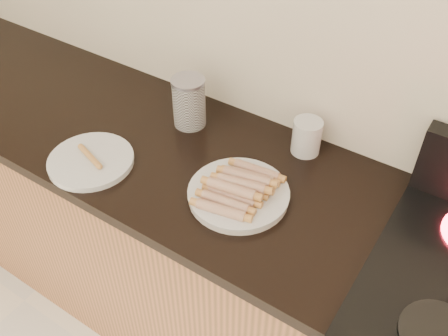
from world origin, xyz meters
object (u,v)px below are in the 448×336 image
Objects in this scene: canister at (189,102)px; main_plate at (238,195)px; side_plate at (91,161)px; mug at (307,137)px.

main_plate is at bearing -32.62° from canister.
main_plate is 1.09× the size of side_plate.
side_plate is 0.36m from canister.
canister is 1.51× the size of mug.
canister is at bearing -167.87° from mug.
side_plate is 1.53× the size of canister.
main_plate is 1.67× the size of canister.
mug is (0.51, 0.41, 0.05)m from side_plate.
main_plate and side_plate have the same top height.
main_plate is at bearing 15.35° from side_plate.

